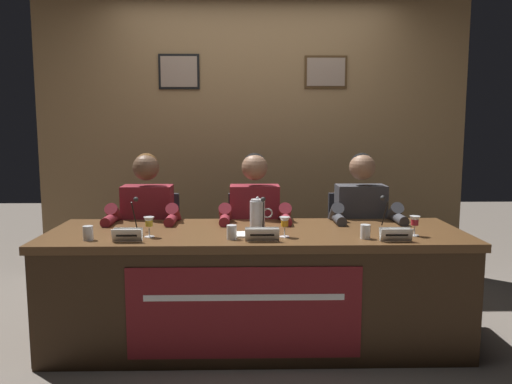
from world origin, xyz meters
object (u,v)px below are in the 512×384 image
(panelist_center, at_px, (255,224))
(nameplate_right, at_px, (396,234))
(nameplate_center, at_px, (262,234))
(chair_right, at_px, (356,254))
(microphone_center, at_px, (264,221))
(conference_table, at_px, (256,271))
(microphone_right, at_px, (386,219))
(chair_left, at_px, (152,255))
(juice_glass_center, at_px, (285,223))
(water_cup_right, at_px, (365,232))
(microphone_left, at_px, (134,221))
(juice_glass_right, at_px, (415,222))
(nameplate_left, at_px, (127,235))
(panelist_left, at_px, (146,224))
(water_cup_center, at_px, (232,233))
(document_stack_center, at_px, (252,234))
(chair_center, at_px, (254,254))
(water_cup_left, at_px, (88,234))
(juice_glass_left, at_px, (149,223))
(water_pitcher_central, at_px, (258,214))

(panelist_center, height_order, nameplate_right, panelist_center)
(nameplate_center, xyz_separation_m, chair_right, (0.76, 0.91, -0.35))
(chair_right, bearing_deg, microphone_center, -137.65)
(conference_table, bearing_deg, microphone_right, 5.90)
(chair_left, relative_size, chair_right, 1.00)
(juice_glass_center, distance_m, water_cup_right, 0.48)
(microphone_right, bearing_deg, microphone_left, -178.89)
(nameplate_center, distance_m, juice_glass_right, 0.94)
(microphone_left, bearing_deg, nameplate_left, -86.20)
(microphone_center, bearing_deg, nameplate_center, -93.98)
(panelist_left, distance_m, microphone_right, 1.68)
(microphone_left, height_order, microphone_center, same)
(water_cup_center, xyz_separation_m, document_stack_center, (0.12, 0.10, -0.03))
(panelist_center, relative_size, nameplate_center, 6.07)
(chair_center, relative_size, juice_glass_right, 7.12)
(water_cup_left, bearing_deg, nameplate_center, -2.65)
(juice_glass_left, distance_m, panelist_center, 0.89)
(nameplate_left, height_order, document_stack_center, nameplate_left)
(juice_glass_right, xyz_separation_m, water_pitcher_central, (-0.95, 0.26, 0.01))
(microphone_center, distance_m, water_cup_right, 0.63)
(panelist_left, height_order, panelist_center, same)
(panelist_center, relative_size, water_pitcher_central, 5.76)
(conference_table, height_order, nameplate_center, nameplate_center)
(water_cup_left, xyz_separation_m, chair_right, (1.78, 0.86, -0.35))
(chair_center, distance_m, juice_glass_right, 1.31)
(nameplate_center, xyz_separation_m, water_pitcher_central, (-0.02, 0.38, 0.05))
(panelist_center, xyz_separation_m, water_cup_right, (0.65, -0.66, 0.08))
(nameplate_left, bearing_deg, water_cup_center, 4.97)
(chair_center, height_order, juice_glass_center, chair_center)
(nameplate_left, bearing_deg, water_cup_right, 2.10)
(nameplate_right, height_order, water_pitcher_central, water_pitcher_central)
(chair_center, bearing_deg, chair_left, 180.00)
(chair_left, distance_m, water_pitcher_central, 1.04)
(chair_left, relative_size, juice_glass_left, 7.12)
(microphone_left, relative_size, water_pitcher_central, 1.03)
(microphone_right, bearing_deg, panelist_center, 152.78)
(microphone_left, relative_size, microphone_right, 1.00)
(nameplate_center, distance_m, water_cup_center, 0.19)
(juice_glass_right, distance_m, water_cup_right, 0.33)
(water_pitcher_central, bearing_deg, juice_glass_center, -60.31)
(juice_glass_center, bearing_deg, water_pitcher_central, 119.69)
(chair_center, distance_m, water_cup_right, 1.13)
(chair_center, xyz_separation_m, nameplate_center, (0.03, -0.91, 0.35))
(water_cup_left, bearing_deg, panelist_center, 33.66)
(juice_glass_left, bearing_deg, water_cup_center, -7.85)
(water_pitcher_central, relative_size, document_stack_center, 0.96)
(nameplate_left, distance_m, chair_right, 1.82)
(juice_glass_right, bearing_deg, panelist_center, 148.53)
(nameplate_left, bearing_deg, microphone_center, 16.20)
(panelist_left, distance_m, chair_right, 1.61)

